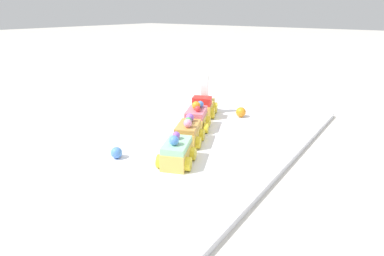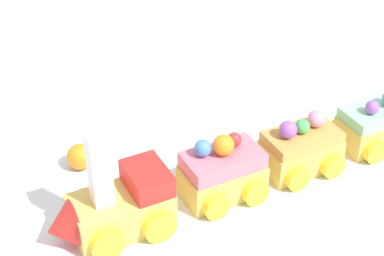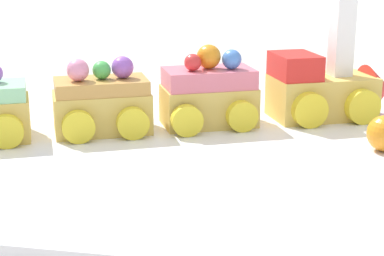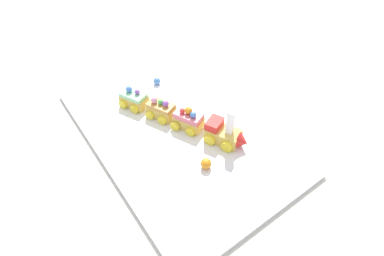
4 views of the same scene
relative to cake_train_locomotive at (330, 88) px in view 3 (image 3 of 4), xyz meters
The scene contains 5 objects.
ground_plane 0.15m from the cake_train_locomotive, 143.43° to the right, with size 10.00×10.00×0.00m, color beige.
display_board 0.15m from the cake_train_locomotive, 143.43° to the right, with size 0.68×0.42×0.01m, color white.
cake_train_locomotive is the anchor object (origin of this frame).
cake_car_strawberry 0.11m from the cake_train_locomotive, 155.32° to the right, with size 0.09×0.09×0.07m.
cake_car_caramel 0.20m from the cake_train_locomotive, 155.38° to the right, with size 0.09×0.09×0.06m.
Camera 3 is at (0.10, -0.49, 0.16)m, focal length 60.00 mm.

